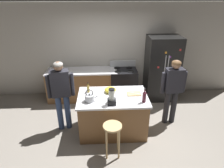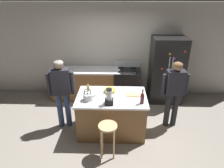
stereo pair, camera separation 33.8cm
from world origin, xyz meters
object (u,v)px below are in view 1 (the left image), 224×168
(mixing_bowl, at_px, (110,90))
(cutting_board, at_px, (134,94))
(person_by_island_left, at_px, (61,90))
(bottle_vinegar, at_px, (88,89))
(blender_appliance, at_px, (112,98))
(bottle_wine, at_px, (144,97))
(kitchen_island, at_px, (113,114))
(refrigerator, at_px, (162,69))
(chef_knife, at_px, (135,93))
(bar_stool, at_px, (112,132))
(stove_range, at_px, (123,84))
(person_by_sink_right, at_px, (173,87))
(tea_kettle, at_px, (90,98))

(mixing_bowl, distance_m, cutting_board, 0.53)
(person_by_island_left, xyz_separation_m, bottle_vinegar, (0.59, 0.07, -0.02))
(blender_appliance, bearing_deg, cutting_board, 36.37)
(bottle_wine, height_order, mixing_bowl, bottle_wine)
(kitchen_island, bearing_deg, cutting_board, 8.45)
(refrigerator, xyz_separation_m, chef_knife, (-1.01, -1.43, 0.00))
(bar_stool, relative_size, blender_appliance, 2.08)
(stove_range, bearing_deg, chef_knife, -86.36)
(blender_appliance, xyz_separation_m, chef_knife, (0.53, 0.38, -0.12))
(person_by_island_left, xyz_separation_m, cutting_board, (1.60, -0.08, -0.09))
(kitchen_island, relative_size, stove_range, 1.39)
(refrigerator, relative_size, cutting_board, 6.19)
(person_by_sink_right, distance_m, bottle_wine, 0.93)
(cutting_board, bearing_deg, bottle_vinegar, 171.46)
(blender_appliance, relative_size, tea_kettle, 1.23)
(bottle_vinegar, bearing_deg, tea_kettle, -82.94)
(cutting_board, xyz_separation_m, chef_knife, (0.02, 0.00, 0.01))
(refrigerator, bearing_deg, chef_knife, -125.12)
(blender_appliance, relative_size, cutting_board, 1.13)
(person_by_island_left, relative_size, cutting_board, 5.55)
(kitchen_island, height_order, tea_kettle, tea_kettle)
(bottle_vinegar, height_order, mixing_bowl, bottle_vinegar)
(blender_appliance, bearing_deg, kitchen_island, 82.65)
(bottle_vinegar, bearing_deg, chef_knife, -8.37)
(cutting_board, relative_size, chef_knife, 1.36)
(person_by_island_left, bearing_deg, tea_kettle, -26.87)
(stove_range, bearing_deg, cutting_board, -87.15)
(kitchen_island, distance_m, person_by_island_left, 1.26)
(kitchen_island, xyz_separation_m, blender_appliance, (-0.04, -0.31, 0.59))
(stove_range, xyz_separation_m, chef_knife, (0.09, -1.45, 0.47))
(bar_stool, bearing_deg, blender_appliance, 88.84)
(bottle_wine, distance_m, cutting_board, 0.39)
(mixing_bowl, relative_size, tea_kettle, 0.93)
(chef_knife, bearing_deg, person_by_sink_right, 35.59)
(blender_appliance, height_order, bottle_wine, blender_appliance)
(bottle_vinegar, xyz_separation_m, mixing_bowl, (0.49, -0.03, -0.03))
(blender_appliance, xyz_separation_m, bottle_vinegar, (-0.50, 0.53, -0.06))
(bottle_vinegar, xyz_separation_m, tea_kettle, (0.05, -0.40, -0.01))
(bottle_vinegar, relative_size, chef_knife, 1.07)
(bottle_vinegar, distance_m, chef_knife, 1.04)
(blender_appliance, xyz_separation_m, cutting_board, (0.51, 0.38, -0.13))
(refrigerator, distance_m, person_by_sink_right, 1.26)
(refrigerator, bearing_deg, tea_kettle, -139.89)
(kitchen_island, xyz_separation_m, cutting_board, (0.47, 0.07, 0.46))
(person_by_island_left, height_order, tea_kettle, person_by_island_left)
(person_by_sink_right, bearing_deg, mixing_bowl, -177.92)
(refrigerator, bearing_deg, cutting_board, -125.65)
(person_by_sink_right, distance_m, mixing_bowl, 1.44)
(refrigerator, relative_size, bottle_wine, 5.88)
(refrigerator, distance_m, chef_knife, 1.75)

